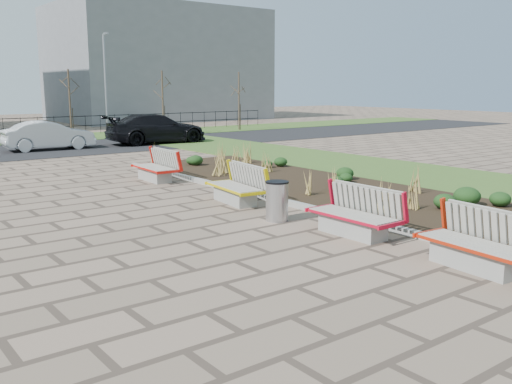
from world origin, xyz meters
TOP-DOWN VIEW (x-y plane):
  - ground at (0.00, 0.00)m, footprint 120.00×120.00m
  - planting_bed at (6.25, 5.00)m, footprint 4.50×18.00m
  - planting_curb at (3.92, 5.00)m, footprint 0.16×18.00m
  - grass_verge_near at (11.00, 5.00)m, footprint 5.00×38.00m
  - bench_a at (3.00, -1.19)m, footprint 1.09×2.18m
  - bench_b at (3.00, 1.64)m, footprint 0.90×2.10m
  - bench_c at (3.00, 5.90)m, footprint 1.16×2.20m
  - bench_d at (3.00, 10.48)m, footprint 1.00×2.14m
  - litter_bin at (2.60, 3.63)m, footprint 0.52×0.52m
  - car_silver at (3.22, 21.87)m, footprint 4.32×1.69m
  - car_black at (8.89, 21.51)m, footprint 5.61×2.60m
  - tree_d at (6.00, 26.50)m, footprint 1.40×1.40m
  - tree_e at (12.00, 26.50)m, footprint 1.40×1.40m
  - tree_f at (18.00, 26.50)m, footprint 1.40×1.40m
  - lamp_east at (8.00, 26.00)m, footprint 0.24×0.60m
  - building_grey at (20.00, 42.00)m, footprint 18.00×12.00m

SIDE VIEW (x-z plane):
  - ground at x=0.00m, z-range 0.00..0.00m
  - grass_verge_near at x=11.00m, z-range 0.00..0.04m
  - planting_bed at x=6.25m, z-range 0.00..0.10m
  - planting_curb at x=3.92m, z-range 0.00..0.15m
  - litter_bin at x=2.60m, z-range 0.00..0.91m
  - bench_a at x=3.00m, z-range 0.00..1.00m
  - bench_b at x=3.00m, z-range 0.00..1.00m
  - bench_c at x=3.00m, z-range 0.00..1.00m
  - bench_d at x=3.00m, z-range 0.00..1.00m
  - car_silver at x=3.22m, z-range 0.02..1.42m
  - car_black at x=8.89m, z-range 0.02..1.61m
  - tree_d at x=6.00m, z-range 0.04..4.04m
  - tree_e at x=12.00m, z-range 0.04..4.04m
  - tree_f at x=18.00m, z-range 0.04..4.04m
  - lamp_east at x=8.00m, z-range 0.04..6.04m
  - building_grey at x=20.00m, z-range 0.00..10.00m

